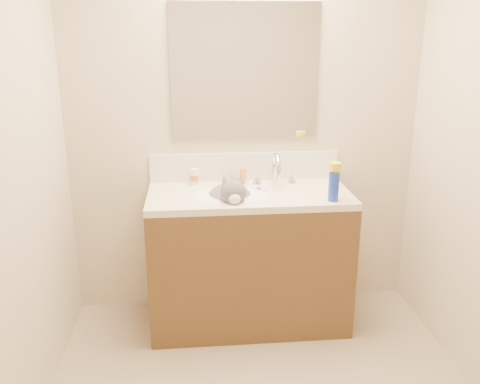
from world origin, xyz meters
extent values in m
cube|color=#C1AE8F|center=(0.00, 1.25, 1.25)|extent=(2.20, 0.04, 2.50)
cube|color=#4E341A|center=(0.00, 0.97, 0.41)|extent=(1.20, 0.55, 0.82)
cube|color=beige|center=(0.00, 0.97, 0.84)|extent=(1.20, 0.55, 0.04)
ellipsoid|color=white|center=(-0.12, 0.94, 0.79)|extent=(0.45, 0.36, 0.14)
cylinder|color=silver|center=(0.18, 1.16, 0.92)|extent=(0.04, 0.04, 0.11)
torus|color=silver|center=(0.18, 1.09, 0.97)|extent=(0.03, 0.20, 0.20)
cylinder|color=silver|center=(0.18, 1.01, 0.94)|extent=(0.03, 0.03, 0.06)
cone|color=silver|center=(0.07, 1.16, 0.89)|extent=(0.06, 0.06, 0.06)
cone|color=silver|center=(0.29, 1.16, 0.89)|extent=(0.06, 0.06, 0.06)
ellipsoid|color=#535053|center=(-0.12, 0.97, 0.81)|extent=(0.30, 0.33, 0.21)
ellipsoid|color=#535053|center=(-0.11, 0.82, 0.91)|extent=(0.16, 0.14, 0.14)
ellipsoid|color=#535053|center=(-0.11, 0.89, 0.87)|extent=(0.11, 0.11, 0.13)
cone|color=#535053|center=(-0.15, 0.84, 0.98)|extent=(0.07, 0.08, 0.09)
cone|color=#535053|center=(-0.07, 0.84, 0.98)|extent=(0.07, 0.08, 0.09)
ellipsoid|color=silver|center=(-0.11, 0.76, 0.89)|extent=(0.07, 0.06, 0.06)
ellipsoid|color=silver|center=(-0.11, 0.86, 0.81)|extent=(0.11, 0.07, 0.12)
sphere|color=#D48993|center=(-0.10, 0.74, 0.89)|extent=(0.01, 0.01, 0.01)
cylinder|color=#535053|center=(0.01, 0.96, 0.75)|extent=(0.11, 0.22, 0.04)
cube|color=silver|center=(0.00, 1.24, 0.95)|extent=(1.20, 0.02, 0.18)
cube|color=white|center=(0.00, 1.24, 1.54)|extent=(0.90, 0.02, 0.80)
cylinder|color=white|center=(-0.32, 1.17, 0.91)|extent=(0.07, 0.07, 0.10)
cylinder|color=#CA5D21|center=(-0.32, 1.17, 0.90)|extent=(0.07, 0.07, 0.04)
cylinder|color=#B7B7BC|center=(-0.08, 1.17, 0.89)|extent=(0.06, 0.06, 0.05)
cylinder|color=orange|center=(-0.02, 1.17, 0.91)|extent=(0.04, 0.04, 0.10)
cube|color=white|center=(0.07, 1.03, 0.86)|extent=(0.10, 0.11, 0.01)
cube|color=#5C9CC5|center=(0.07, 1.03, 0.87)|extent=(0.03, 0.03, 0.02)
cylinder|color=#1831AC|center=(0.45, 0.78, 0.94)|extent=(0.08, 0.08, 0.16)
cylinder|color=yellow|center=(0.45, 0.78, 1.06)|extent=(0.09, 0.09, 0.04)
camera|label=1|loc=(-0.33, -1.87, 1.78)|focal=38.00mm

